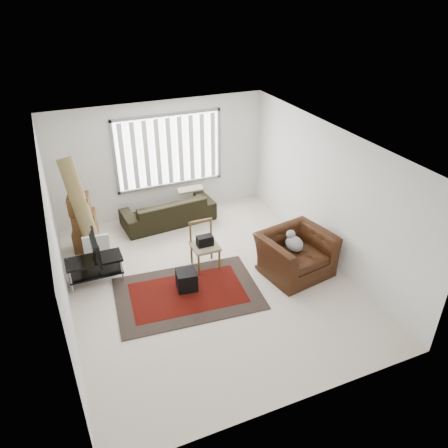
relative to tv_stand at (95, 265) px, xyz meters
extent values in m
plane|color=beige|center=(1.95, -0.79, -0.37)|extent=(6.00, 6.00, 0.00)
cube|color=white|center=(1.95, -0.79, 2.33)|extent=(5.00, 6.00, 0.02)
cube|color=white|center=(1.95, 2.21, 0.98)|extent=(5.00, 0.02, 2.70)
cube|color=white|center=(1.95, -3.79, 0.98)|extent=(5.00, 0.02, 2.70)
cube|color=white|center=(-0.55, -0.79, 0.98)|extent=(0.02, 6.00, 2.70)
cube|color=white|center=(4.45, -0.79, 0.98)|extent=(0.02, 6.00, 2.70)
cube|color=white|center=(2.15, 2.19, 1.18)|extent=(2.40, 0.01, 1.60)
cube|color=gray|center=(2.15, 2.17, 1.18)|extent=(2.52, 0.06, 1.72)
cube|color=white|center=(2.15, 2.13, 1.18)|extent=(2.40, 0.02, 1.55)
cube|color=black|center=(1.46, -1.02, -0.36)|extent=(2.71, 1.93, 0.02)
cube|color=#4D0C06|center=(1.46, -1.02, -0.34)|extent=(2.13, 1.35, 0.00)
cube|color=black|center=(0.00, 0.00, 0.12)|extent=(1.02, 0.46, 0.04)
cube|color=black|center=(0.00, 0.00, -0.16)|extent=(0.98, 0.43, 0.03)
cylinder|color=#B2B2B7|center=(-0.46, -0.19, -0.11)|extent=(0.03, 0.03, 0.51)
cylinder|color=#B2B2B7|center=(0.46, -0.19, -0.11)|extent=(0.03, 0.03, 0.51)
cylinder|color=#B2B2B7|center=(-0.46, 0.19, -0.11)|extent=(0.03, 0.03, 0.51)
cylinder|color=#B2B2B7|center=(0.46, 0.19, -0.11)|extent=(0.03, 0.03, 0.51)
imported|color=black|center=(0.00, 0.00, 0.38)|extent=(0.11, 0.82, 0.47)
cube|color=black|center=(1.49, -0.87, -0.17)|extent=(0.40, 0.40, 0.36)
cube|color=brown|center=(0.00, 1.25, -0.14)|extent=(0.58, 0.54, 0.46)
cube|color=brown|center=(0.02, 1.22, 0.30)|extent=(0.53, 0.49, 0.41)
cube|color=brown|center=(-0.02, 1.27, 0.69)|extent=(0.48, 0.48, 0.37)
cube|color=silver|center=(0.13, 0.55, -0.04)|extent=(0.52, 0.20, 0.65)
cylinder|color=olive|center=(0.00, 1.05, 0.67)|extent=(0.67, 0.97, 2.06)
imported|color=black|center=(1.90, 1.66, 0.04)|extent=(2.19, 1.09, 0.81)
cube|color=#827355|center=(2.06, -0.34, 0.10)|extent=(0.50, 0.50, 0.06)
cylinder|color=brown|center=(1.85, -0.55, -0.13)|extent=(0.04, 0.04, 0.47)
cylinder|color=brown|center=(2.27, -0.55, -0.13)|extent=(0.04, 0.04, 0.47)
cylinder|color=brown|center=(1.85, -0.12, -0.13)|extent=(0.04, 0.04, 0.47)
cylinder|color=brown|center=(2.28, -0.12, -0.13)|extent=(0.04, 0.04, 0.47)
cube|color=brown|center=(2.06, -0.11, 0.54)|extent=(0.48, 0.04, 0.06)
cube|color=brown|center=(1.85, -0.11, 0.34)|extent=(0.04, 0.04, 0.47)
cube|color=brown|center=(2.28, -0.11, 0.34)|extent=(0.04, 0.04, 0.47)
cube|color=black|center=(2.06, -0.34, 0.23)|extent=(0.31, 0.18, 0.20)
imported|color=#34180A|center=(3.59, -1.18, 0.11)|extent=(1.45, 1.32, 0.95)
ellipsoid|color=#59595B|center=(3.59, -1.18, 0.25)|extent=(0.32, 0.38, 0.23)
sphere|color=#59595B|center=(3.56, -1.00, 0.39)|extent=(0.18, 0.18, 0.18)
camera|label=1|loc=(-0.36, -7.04, 4.69)|focal=35.00mm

